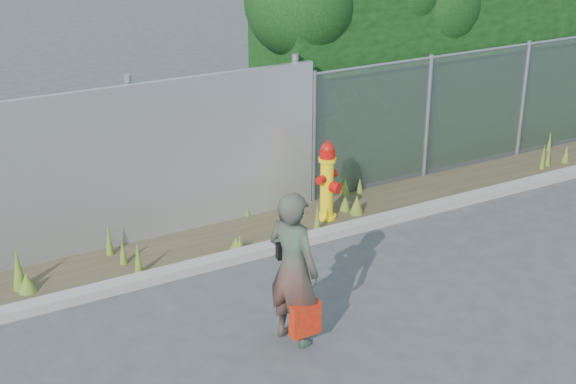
% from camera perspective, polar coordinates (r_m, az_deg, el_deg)
% --- Properties ---
extents(ground, '(80.00, 80.00, 0.00)m').
position_cam_1_polar(ground, '(9.56, 5.78, -7.99)').
color(ground, '#3B3B3D').
rests_on(ground, ground).
extents(curb, '(16.00, 0.22, 0.12)m').
position_cam_1_polar(curb, '(10.87, 0.33, -3.60)').
color(curb, gray).
rests_on(curb, ground).
extents(weed_strip, '(16.00, 1.28, 0.54)m').
position_cam_1_polar(weed_strip, '(11.01, -5.09, -3.09)').
color(weed_strip, '#403524').
rests_on(weed_strip, ground).
extents(corrugated_fence, '(8.50, 0.21, 2.30)m').
position_cam_1_polar(corrugated_fence, '(10.49, -18.66, 0.39)').
color(corrugated_fence, '#A3A4A9').
rests_on(corrugated_fence, ground).
extents(chainlink_fence, '(6.50, 0.07, 2.05)m').
position_cam_1_polar(chainlink_fence, '(13.83, 13.27, 5.84)').
color(chainlink_fence, gray).
rests_on(chainlink_fence, ground).
extents(hedge, '(7.74, 1.95, 3.73)m').
position_cam_1_polar(hedge, '(14.32, 10.97, 10.76)').
color(hedge, black).
rests_on(hedge, ground).
extents(fire_hydrant, '(0.40, 0.36, 1.20)m').
position_cam_1_polar(fire_hydrant, '(11.50, 2.80, 0.72)').
color(fire_hydrant, yellow).
rests_on(fire_hydrant, ground).
extents(woman, '(0.60, 0.73, 1.73)m').
position_cam_1_polar(woman, '(8.46, 0.38, -5.47)').
color(woman, '#0F6349').
rests_on(woman, ground).
extents(red_tote_bag, '(0.34, 0.12, 0.44)m').
position_cam_1_polar(red_tote_bag, '(8.57, 1.22, -9.01)').
color(red_tote_bag, '#B70A0D').
extents(black_shoulder_bag, '(0.23, 0.10, 0.18)m').
position_cam_1_polar(black_shoulder_bag, '(8.49, -0.05, -4.16)').
color(black_shoulder_bag, black).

